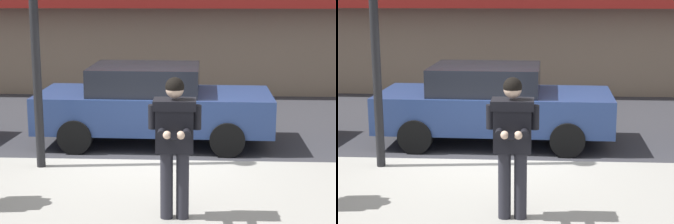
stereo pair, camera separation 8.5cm
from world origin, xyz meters
The scene contains 4 objects.
ground_plane centered at (0.00, 0.00, 0.00)m, with size 80.00×80.00×0.00m, color #333338.
curb_paint_line centered at (1.00, 0.05, 0.00)m, with size 28.00×0.12×0.01m, color silver.
parked_sedan_mid centered at (-0.03, 1.41, 0.79)m, with size 4.54×2.01×1.54m.
man_texting_on_phone centered at (0.56, -2.67, 1.25)m, with size 0.65×0.58×1.81m.
Camera 2 is at (0.89, -9.30, 2.97)m, focal length 60.00 mm.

